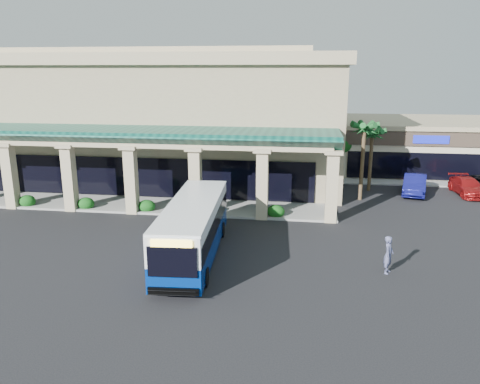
% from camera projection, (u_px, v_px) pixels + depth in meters
% --- Properties ---
extents(ground, '(110.00, 110.00, 0.00)m').
position_uv_depth(ground, '(227.00, 245.00, 26.54)').
color(ground, black).
extents(main_building, '(30.80, 14.80, 11.35)m').
position_uv_depth(main_building, '(168.00, 116.00, 41.53)').
color(main_building, tan).
rests_on(main_building, ground).
extents(arcade, '(30.00, 6.20, 5.70)m').
position_uv_depth(arcade, '(132.00, 168.00, 33.43)').
color(arcade, '#0A3F36').
rests_on(arcade, ground).
extents(strip_mall, '(22.50, 12.50, 4.90)m').
position_uv_depth(strip_mall, '(446.00, 145.00, 46.44)').
color(strip_mall, beige).
rests_on(strip_mall, ground).
extents(palm_0, '(2.40, 2.40, 6.60)m').
position_uv_depth(palm_0, '(363.00, 157.00, 35.07)').
color(palm_0, '#13491C').
rests_on(palm_0, ground).
extents(palm_1, '(2.40, 2.40, 5.80)m').
position_uv_depth(palm_1, '(371.00, 156.00, 37.91)').
color(palm_1, '#13491C').
rests_on(palm_1, ground).
extents(broadleaf_tree, '(2.60, 2.60, 4.81)m').
position_uv_depth(broadleaf_tree, '(341.00, 151.00, 43.10)').
color(broadleaf_tree, '#104711').
rests_on(broadleaf_tree, ground).
extents(transit_bus, '(3.17, 10.83, 2.99)m').
position_uv_depth(transit_bus, '(194.00, 230.00, 24.57)').
color(transit_bus, navy).
rests_on(transit_bus, ground).
extents(pedestrian, '(0.65, 0.80, 1.88)m').
position_uv_depth(pedestrian, '(388.00, 255.00, 22.70)').
color(pedestrian, '#50537A').
rests_on(pedestrian, ground).
extents(car_white, '(2.74, 5.07, 1.59)m').
position_uv_depth(car_white, '(415.00, 184.00, 37.34)').
color(car_white, navy).
rests_on(car_white, ground).
extents(car_red, '(2.19, 4.75, 1.35)m').
position_uv_depth(car_red, '(468.00, 187.00, 37.13)').
color(car_red, maroon).
rests_on(car_red, ground).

